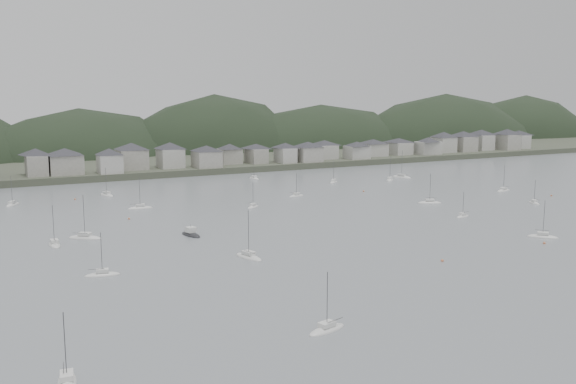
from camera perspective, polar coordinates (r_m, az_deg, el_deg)
ground at (r=140.42m, az=14.40°, el=-6.62°), size 900.00×900.00×0.00m
far_shore_land at (r=407.05m, az=-14.50°, el=3.62°), size 900.00×250.00×3.00m
forested_ridge at (r=384.83m, az=-12.86°, el=1.47°), size 851.55×103.94×102.57m
waterfront_town at (r=318.23m, az=-0.95°, el=3.80°), size 451.48×28.46×12.92m
sailboat_lead at (r=169.91m, az=-18.14°, el=-4.04°), size 8.99×7.71×12.36m
moored_fleet at (r=190.05m, az=-3.11°, el=-2.26°), size 229.74×177.78×13.33m
motor_launch_far at (r=167.13m, az=-8.90°, el=-3.87°), size 4.52×8.50×3.93m
mooring_buoys at (r=184.80m, az=1.82°, el=-2.58°), size 191.71×125.40×0.70m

